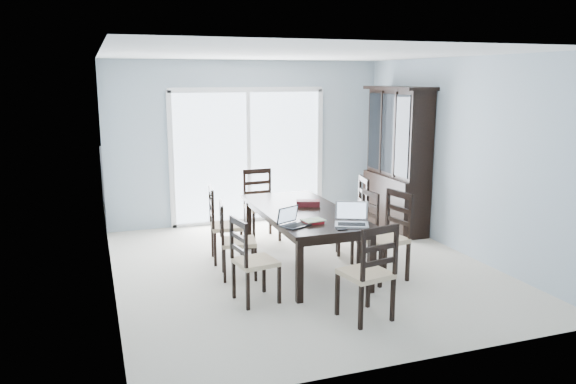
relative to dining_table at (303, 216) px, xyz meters
name	(u,v)px	position (x,y,z in m)	size (l,w,h in m)	color
floor	(303,268)	(0.00, 0.00, -0.67)	(5.00, 5.00, 0.00)	silver
ceiling	(304,54)	(0.00, 0.00, 1.93)	(5.00, 5.00, 0.00)	white
back_wall	(248,142)	(0.00, 2.50, 0.63)	(4.50, 0.02, 2.60)	#A1B3C0
wall_left	(107,176)	(-2.25, 0.00, 0.63)	(0.02, 5.00, 2.60)	#A1B3C0
wall_right	(461,156)	(2.25, 0.00, 0.63)	(0.02, 5.00, 2.60)	#A1B3C0
balcony	(234,210)	(0.00, 3.50, -0.72)	(4.50, 2.00, 0.10)	gray
railing	(221,169)	(0.00, 4.50, -0.12)	(4.50, 0.06, 1.10)	#99999E
dining_table	(303,216)	(0.00, 0.00, 0.00)	(1.00, 2.20, 0.75)	black
china_hutch	(397,161)	(2.02, 1.25, 0.40)	(0.50, 1.38, 2.20)	black
sliding_door	(248,156)	(0.00, 2.48, 0.41)	(2.52, 0.05, 2.18)	silver
chair_left_near	(248,251)	(-0.93, -0.82, -0.11)	(0.47, 0.46, 1.06)	black
chair_left_mid	(231,232)	(-0.91, -0.01, -0.11)	(0.47, 0.46, 1.06)	black
chair_left_far	(220,216)	(-0.89, 0.62, -0.08)	(0.49, 0.47, 1.13)	black
chair_right_near	(391,226)	(0.86, -0.64, -0.04)	(0.53, 0.52, 1.19)	black
chair_right_mid	(363,218)	(0.89, 0.12, -0.13)	(0.43, 0.42, 1.02)	black
chair_right_far	(355,205)	(1.00, 0.59, -0.07)	(0.52, 0.51, 1.15)	black
chair_end_near	(372,263)	(0.07, -1.67, -0.07)	(0.50, 0.51, 1.14)	black
chair_end_far	(260,196)	(-0.10, 1.51, -0.05)	(0.46, 0.47, 1.17)	black
laptop_dark	(296,222)	(-0.35, -0.70, 0.13)	(0.36, 0.32, 0.20)	black
laptop_silver	(352,220)	(0.23, -0.87, 0.14)	(0.44, 0.38, 0.25)	silver
book_stack	(313,221)	(-0.13, -0.63, 0.10)	(0.27, 0.22, 0.04)	maroon
cell_phone	(342,229)	(0.06, -1.00, 0.08)	(0.11, 0.05, 0.01)	black
game_box	(308,203)	(0.13, 0.16, 0.11)	(0.29, 0.15, 0.07)	#511020
hot_tub	(212,182)	(-0.37, 3.64, -0.20)	(2.03, 1.87, 0.94)	brown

